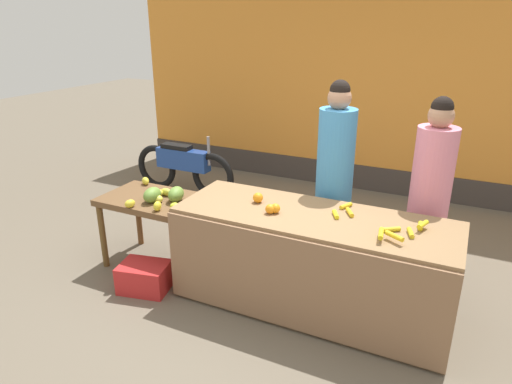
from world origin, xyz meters
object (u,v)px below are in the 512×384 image
(vendor_woman_blue_shirt, at_px, (334,181))
(produce_sack, at_px, (268,223))
(produce_crate, at_px, (145,277))
(parked_motorcycle, at_px, (183,166))
(vendor_woman_pink_shirt, at_px, (429,198))

(vendor_woman_blue_shirt, xyz_separation_m, produce_sack, (-0.78, 0.25, -0.69))
(vendor_woman_blue_shirt, relative_size, produce_crate, 4.23)
(parked_motorcycle, bearing_deg, produce_sack, -27.77)
(parked_motorcycle, bearing_deg, vendor_woman_blue_shirt, -24.79)
(vendor_woman_pink_shirt, relative_size, parked_motorcycle, 1.11)
(vendor_woman_blue_shirt, bearing_deg, produce_sack, 162.31)
(vendor_woman_pink_shirt, distance_m, produce_crate, 2.64)
(vendor_woman_pink_shirt, xyz_separation_m, parked_motorcycle, (-3.35, 1.12, -0.49))
(vendor_woman_pink_shirt, relative_size, produce_crate, 4.03)
(produce_crate, distance_m, produce_sack, 1.49)
(vendor_woman_blue_shirt, xyz_separation_m, parked_motorcycle, (-2.51, 1.16, -0.54))
(parked_motorcycle, relative_size, produce_sack, 3.24)
(produce_crate, relative_size, produce_sack, 0.89)
(vendor_woman_blue_shirt, relative_size, produce_sack, 3.77)
(vendor_woman_blue_shirt, xyz_separation_m, produce_crate, (-1.42, -1.09, -0.81))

